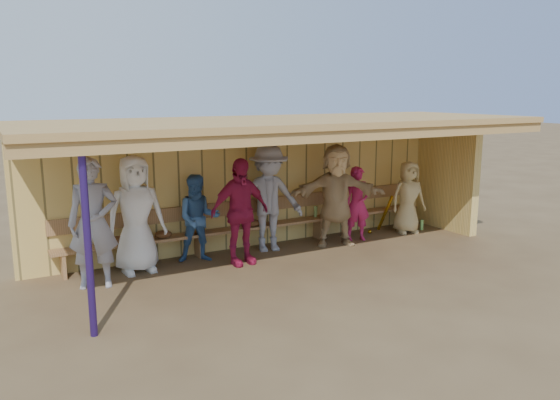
{
  "coord_description": "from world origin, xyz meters",
  "views": [
    {
      "loc": [
        -4.67,
        -7.96,
        2.93
      ],
      "look_at": [
        0.0,
        0.35,
        1.05
      ],
      "focal_mm": 35.0,
      "sensor_mm": 36.0,
      "label": 1
    }
  ],
  "objects_px": {
    "player_a": "(93,223)",
    "player_g": "(357,204)",
    "player_d": "(240,212)",
    "player_h": "(408,197)",
    "player_c": "(199,218)",
    "player_e": "(269,198)",
    "player_f": "(336,195)",
    "bench": "(261,220)",
    "player_b": "(136,214)"
  },
  "relations": [
    {
      "from": "player_c",
      "to": "player_g",
      "type": "height_order",
      "value": "player_c"
    },
    {
      "from": "player_a",
      "to": "player_g",
      "type": "bearing_deg",
      "value": 17.03
    },
    {
      "from": "player_d",
      "to": "bench",
      "type": "relative_size",
      "value": 0.24
    },
    {
      "from": "player_b",
      "to": "player_e",
      "type": "height_order",
      "value": "player_e"
    },
    {
      "from": "player_a",
      "to": "player_h",
      "type": "distance_m",
      "value": 6.44
    },
    {
      "from": "player_b",
      "to": "player_h",
      "type": "bearing_deg",
      "value": -4.0
    },
    {
      "from": "player_b",
      "to": "player_f",
      "type": "xyz_separation_m",
      "value": [
        3.81,
        -0.26,
        0.01
      ]
    },
    {
      "from": "player_b",
      "to": "player_d",
      "type": "xyz_separation_m",
      "value": [
        1.67,
        -0.44,
        -0.05
      ]
    },
    {
      "from": "player_e",
      "to": "player_g",
      "type": "relative_size",
      "value": 1.34
    },
    {
      "from": "player_a",
      "to": "bench",
      "type": "relative_size",
      "value": 0.26
    },
    {
      "from": "player_d",
      "to": "player_h",
      "type": "relative_size",
      "value": 1.21
    },
    {
      "from": "player_d",
      "to": "player_g",
      "type": "bearing_deg",
      "value": 2.06
    },
    {
      "from": "player_d",
      "to": "player_e",
      "type": "distance_m",
      "value": 0.95
    },
    {
      "from": "player_c",
      "to": "player_g",
      "type": "xyz_separation_m",
      "value": [
        3.29,
        -0.21,
        -0.03
      ]
    },
    {
      "from": "player_h",
      "to": "player_c",
      "type": "bearing_deg",
      "value": -169.21
    },
    {
      "from": "player_b",
      "to": "player_a",
      "type": "bearing_deg",
      "value": -153.72
    },
    {
      "from": "player_a",
      "to": "bench",
      "type": "height_order",
      "value": "player_a"
    },
    {
      "from": "player_a",
      "to": "player_e",
      "type": "bearing_deg",
      "value": 22.14
    },
    {
      "from": "player_b",
      "to": "player_d",
      "type": "distance_m",
      "value": 1.72
    },
    {
      "from": "player_e",
      "to": "player_c",
      "type": "bearing_deg",
      "value": -168.46
    },
    {
      "from": "player_f",
      "to": "player_c",
      "type": "bearing_deg",
      "value": -162.78
    },
    {
      "from": "player_a",
      "to": "player_d",
      "type": "distance_m",
      "value": 2.42
    },
    {
      "from": "player_b",
      "to": "player_h",
      "type": "relative_size",
      "value": 1.28
    },
    {
      "from": "player_f",
      "to": "bench",
      "type": "bearing_deg",
      "value": 179.35
    },
    {
      "from": "player_d",
      "to": "player_e",
      "type": "relative_size",
      "value": 0.93
    },
    {
      "from": "player_b",
      "to": "player_g",
      "type": "height_order",
      "value": "player_b"
    },
    {
      "from": "player_e",
      "to": "player_f",
      "type": "distance_m",
      "value": 1.35
    },
    {
      "from": "player_c",
      "to": "player_g",
      "type": "relative_size",
      "value": 1.04
    },
    {
      "from": "player_e",
      "to": "player_h",
      "type": "height_order",
      "value": "player_e"
    },
    {
      "from": "player_g",
      "to": "bench",
      "type": "bearing_deg",
      "value": -177.25
    },
    {
      "from": "bench",
      "to": "player_a",
      "type": "bearing_deg",
      "value": -167.08
    },
    {
      "from": "player_f",
      "to": "bench",
      "type": "height_order",
      "value": "player_f"
    },
    {
      "from": "player_a",
      "to": "player_b",
      "type": "relative_size",
      "value": 1.03
    },
    {
      "from": "player_b",
      "to": "player_e",
      "type": "bearing_deg",
      "value": -0.94
    },
    {
      "from": "player_c",
      "to": "player_f",
      "type": "xyz_separation_m",
      "value": [
        2.71,
        -0.29,
        0.21
      ]
    },
    {
      "from": "player_h",
      "to": "player_b",
      "type": "bearing_deg",
      "value": -168.25
    },
    {
      "from": "player_b",
      "to": "player_g",
      "type": "relative_size",
      "value": 1.31
    },
    {
      "from": "player_f",
      "to": "player_h",
      "type": "bearing_deg",
      "value": 24.34
    },
    {
      "from": "player_a",
      "to": "player_g",
      "type": "distance_m",
      "value": 5.15
    },
    {
      "from": "player_a",
      "to": "player_g",
      "type": "xyz_separation_m",
      "value": [
        5.14,
        0.22,
        -0.25
      ]
    },
    {
      "from": "player_a",
      "to": "bench",
      "type": "distance_m",
      "value": 3.33
    },
    {
      "from": "player_c",
      "to": "player_e",
      "type": "bearing_deg",
      "value": 15.64
    },
    {
      "from": "player_b",
      "to": "player_g",
      "type": "bearing_deg",
      "value": -3.99
    },
    {
      "from": "player_d",
      "to": "player_g",
      "type": "height_order",
      "value": "player_d"
    },
    {
      "from": "player_c",
      "to": "bench",
      "type": "bearing_deg",
      "value": 28.19
    },
    {
      "from": "player_g",
      "to": "player_h",
      "type": "relative_size",
      "value": 0.98
    },
    {
      "from": "player_c",
      "to": "player_f",
      "type": "height_order",
      "value": "player_f"
    },
    {
      "from": "player_d",
      "to": "player_h",
      "type": "xyz_separation_m",
      "value": [
        4.02,
        0.22,
        -0.16
      ]
    },
    {
      "from": "player_b",
      "to": "player_d",
      "type": "relative_size",
      "value": 1.05
    },
    {
      "from": "player_c",
      "to": "player_e",
      "type": "relative_size",
      "value": 0.78
    }
  ]
}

